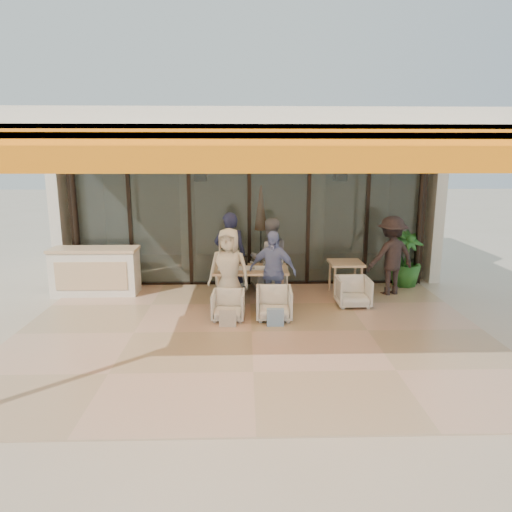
{
  "coord_description": "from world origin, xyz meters",
  "views": [
    {
      "loc": [
        -0.11,
        -7.33,
        2.95
      ],
      "look_at": [
        0.1,
        0.9,
        1.15
      ],
      "focal_mm": 32.0,
      "sensor_mm": 36.0,
      "label": 1
    }
  ],
  "objects_px": {
    "chair_near_right": "(274,302)",
    "diner_periwinkle": "(272,271)",
    "diner_navy": "(230,255)",
    "diner_grey": "(270,258)",
    "chair_near_left": "(228,304)",
    "side_table": "(346,267)",
    "dining_table": "(250,271)",
    "standing_woman": "(391,256)",
    "chair_far_left": "(231,276)",
    "chair_far_right": "(269,275)",
    "diner_cream": "(229,270)",
    "potted_palm": "(405,259)",
    "host_counter": "(95,271)",
    "side_chair": "(353,290)"
  },
  "relations": [
    {
      "from": "chair_near_right",
      "to": "diner_periwinkle",
      "type": "height_order",
      "value": "diner_periwinkle"
    },
    {
      "from": "diner_navy",
      "to": "diner_periwinkle",
      "type": "distance_m",
      "value": 1.24
    },
    {
      "from": "diner_grey",
      "to": "chair_near_left",
      "type": "bearing_deg",
      "value": 49.16
    },
    {
      "from": "side_table",
      "to": "dining_table",
      "type": "bearing_deg",
      "value": -166.23
    },
    {
      "from": "standing_woman",
      "to": "chair_far_left",
      "type": "bearing_deg",
      "value": -25.24
    },
    {
      "from": "chair_far_right",
      "to": "diner_navy",
      "type": "height_order",
      "value": "diner_navy"
    },
    {
      "from": "chair_near_right",
      "to": "standing_woman",
      "type": "relative_size",
      "value": 0.39
    },
    {
      "from": "diner_cream",
      "to": "potted_palm",
      "type": "relative_size",
      "value": 1.26
    },
    {
      "from": "chair_near_right",
      "to": "diner_grey",
      "type": "bearing_deg",
      "value": 91.78
    },
    {
      "from": "chair_near_left",
      "to": "host_counter",
      "type": "bearing_deg",
      "value": 153.6
    },
    {
      "from": "diner_grey",
      "to": "diner_periwinkle",
      "type": "relative_size",
      "value": 1.07
    },
    {
      "from": "chair_far_right",
      "to": "chair_near_left",
      "type": "bearing_deg",
      "value": 53.14
    },
    {
      "from": "host_counter",
      "to": "diner_grey",
      "type": "bearing_deg",
      "value": -3.61
    },
    {
      "from": "host_counter",
      "to": "side_chair",
      "type": "distance_m",
      "value": 5.48
    },
    {
      "from": "chair_far_right",
      "to": "side_table",
      "type": "distance_m",
      "value": 1.72
    },
    {
      "from": "diner_grey",
      "to": "diner_cream",
      "type": "xyz_separation_m",
      "value": [
        -0.84,
        -0.9,
        -0.03
      ]
    },
    {
      "from": "host_counter",
      "to": "diner_periwinkle",
      "type": "distance_m",
      "value": 3.94
    },
    {
      "from": "diner_cream",
      "to": "potted_palm",
      "type": "distance_m",
      "value": 4.32
    },
    {
      "from": "side_table",
      "to": "potted_palm",
      "type": "bearing_deg",
      "value": 23.46
    },
    {
      "from": "host_counter",
      "to": "diner_grey",
      "type": "distance_m",
      "value": 3.78
    },
    {
      "from": "host_counter",
      "to": "standing_woman",
      "type": "distance_m",
      "value": 6.38
    },
    {
      "from": "host_counter",
      "to": "diner_navy",
      "type": "xyz_separation_m",
      "value": [
        2.92,
        -0.24,
        0.38
      ]
    },
    {
      "from": "chair_far_left",
      "to": "diner_grey",
      "type": "height_order",
      "value": "diner_grey"
    },
    {
      "from": "diner_navy",
      "to": "standing_woman",
      "type": "relative_size",
      "value": 1.06
    },
    {
      "from": "dining_table",
      "to": "standing_woman",
      "type": "xyz_separation_m",
      "value": [
        3.04,
        0.54,
        0.17
      ]
    },
    {
      "from": "chair_near_right",
      "to": "diner_cream",
      "type": "distance_m",
      "value": 1.09
    },
    {
      "from": "chair_far_right",
      "to": "diner_navy",
      "type": "xyz_separation_m",
      "value": [
        -0.84,
        -0.5,
        0.56
      ]
    },
    {
      "from": "diner_grey",
      "to": "host_counter",
      "type": "bearing_deg",
      "value": -13.48
    },
    {
      "from": "chair_near_left",
      "to": "diner_cream",
      "type": "bearing_deg",
      "value": 92.86
    },
    {
      "from": "host_counter",
      "to": "standing_woman",
      "type": "bearing_deg",
      "value": -1.3
    },
    {
      "from": "chair_far_right",
      "to": "chair_near_left",
      "type": "height_order",
      "value": "chair_far_right"
    },
    {
      "from": "diner_periwinkle",
      "to": "host_counter",
      "type": "bearing_deg",
      "value": -177.06
    },
    {
      "from": "dining_table",
      "to": "potted_palm",
      "type": "distance_m",
      "value": 3.78
    },
    {
      "from": "chair_near_right",
      "to": "potted_palm",
      "type": "bearing_deg",
      "value": 35.68
    },
    {
      "from": "chair_far_left",
      "to": "diner_cream",
      "type": "bearing_deg",
      "value": 80.8
    },
    {
      "from": "chair_near_right",
      "to": "standing_woman",
      "type": "height_order",
      "value": "standing_woman"
    },
    {
      "from": "standing_woman",
      "to": "side_table",
      "type": "bearing_deg",
      "value": -16.7
    },
    {
      "from": "dining_table",
      "to": "diner_cream",
      "type": "distance_m",
      "value": 0.63
    },
    {
      "from": "chair_far_left",
      "to": "side_table",
      "type": "height_order",
      "value": "side_table"
    },
    {
      "from": "diner_grey",
      "to": "standing_woman",
      "type": "bearing_deg",
      "value": 172.16
    },
    {
      "from": "diner_periwinkle",
      "to": "side_table",
      "type": "bearing_deg",
      "value": 50.24
    },
    {
      "from": "chair_near_left",
      "to": "standing_woman",
      "type": "relative_size",
      "value": 0.35
    },
    {
      "from": "chair_far_right",
      "to": "side_chair",
      "type": "bearing_deg",
      "value": 130.97
    },
    {
      "from": "standing_woman",
      "to": "potted_palm",
      "type": "bearing_deg",
      "value": -149.52
    },
    {
      "from": "side_table",
      "to": "standing_woman",
      "type": "bearing_deg",
      "value": 1.81
    },
    {
      "from": "host_counter",
      "to": "diner_grey",
      "type": "height_order",
      "value": "diner_grey"
    },
    {
      "from": "diner_cream",
      "to": "chair_far_right",
      "type": "bearing_deg",
      "value": 72.61
    },
    {
      "from": "standing_woman",
      "to": "host_counter",
      "type": "bearing_deg",
      "value": -19.81
    },
    {
      "from": "dining_table",
      "to": "chair_near_left",
      "type": "distance_m",
      "value": 1.11
    },
    {
      "from": "chair_far_left",
      "to": "chair_near_right",
      "type": "distance_m",
      "value": 2.08
    }
  ]
}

